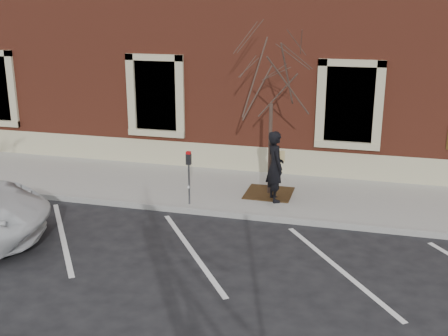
# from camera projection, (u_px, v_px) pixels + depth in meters

# --- Properties ---
(ground) EXTENTS (120.00, 120.00, 0.00)m
(ground) POSITION_uv_depth(u_px,v_px,m) (218.00, 215.00, 14.46)
(ground) COLOR #28282B
(ground) RESTS_ON ground
(sidewalk_near) EXTENTS (40.00, 3.50, 0.15)m
(sidewalk_near) POSITION_uv_depth(u_px,v_px,m) (234.00, 191.00, 16.06)
(sidewalk_near) COLOR #A3A299
(sidewalk_near) RESTS_ON ground
(curb_near) EXTENTS (40.00, 0.12, 0.15)m
(curb_near) POSITION_uv_depth(u_px,v_px,m) (218.00, 213.00, 14.39)
(curb_near) COLOR #9E9E99
(curb_near) RESTS_ON ground
(parking_stripes) EXTENTS (28.00, 4.40, 0.01)m
(parking_stripes) POSITION_uv_depth(u_px,v_px,m) (192.00, 251.00, 12.43)
(parking_stripes) COLOR silver
(parking_stripes) RESTS_ON ground
(building_civic) EXTENTS (40.00, 8.62, 8.00)m
(building_civic) POSITION_uv_depth(u_px,v_px,m) (274.00, 37.00, 20.45)
(building_civic) COLOR brown
(building_civic) RESTS_ON ground
(man) EXTENTS (0.73, 0.83, 1.91)m
(man) POSITION_uv_depth(u_px,v_px,m) (275.00, 166.00, 14.81)
(man) COLOR black
(man) RESTS_ON sidewalk_near
(parking_meter) EXTENTS (0.13, 0.10, 1.44)m
(parking_meter) POSITION_uv_depth(u_px,v_px,m) (189.00, 168.00, 14.54)
(parking_meter) COLOR #595B60
(parking_meter) RESTS_ON sidewalk_near
(tree_grate) EXTENTS (1.27, 1.27, 0.03)m
(tree_grate) POSITION_uv_depth(u_px,v_px,m) (269.00, 193.00, 15.60)
(tree_grate) COLOR #462E16
(tree_grate) RESTS_ON sidewalk_near
(sapling) EXTENTS (2.77, 2.77, 4.61)m
(sapling) POSITION_uv_depth(u_px,v_px,m) (272.00, 77.00, 14.66)
(sapling) COLOR #453029
(sapling) RESTS_ON sidewalk_near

